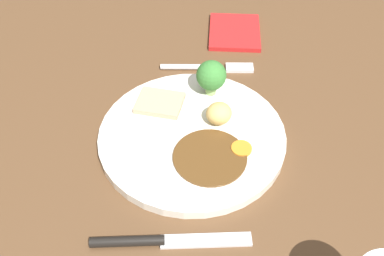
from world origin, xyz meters
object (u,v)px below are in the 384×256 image
folded_napkin (235,32)px  meat_slice_main (160,103)px  dinner_plate (192,136)px  broccoli_floret (211,76)px  knife (157,241)px  carrot_coin_front (241,149)px  fork (210,67)px  roast_potato_left (219,113)px

folded_napkin → meat_slice_main: bearing=-27.1°
meat_slice_main → folded_napkin: bearing=152.9°
folded_napkin → dinner_plate: bearing=-12.2°
folded_napkin → broccoli_floret: bearing=-11.2°
dinner_plate → knife: dinner_plate is taller
dinner_plate → carrot_coin_front: 7.32cm
knife → fork: bearing=75.5°
folded_napkin → carrot_coin_front: bearing=2.1°
knife → meat_slice_main: bearing=89.6°
fork → knife: size_ratio=0.83×
dinner_plate → broccoli_floret: (-8.61, 2.18, 3.93)cm
knife → folded_napkin: (-42.91, 8.57, -0.05)cm
carrot_coin_front → knife: carrot_coin_front is taller
dinner_plate → broccoli_floret: 9.71cm
fork → roast_potato_left: bearing=-86.4°
carrot_coin_front → fork: bearing=-165.0°
meat_slice_main → roast_potato_left: size_ratio=1.79×
dinner_plate → folded_napkin: size_ratio=2.35×
dinner_plate → folded_napkin: bearing=167.8°
meat_slice_main → carrot_coin_front: (7.91, 11.91, -0.17)cm
roast_potato_left → folded_napkin: 24.23cm
broccoli_floret → folded_napkin: bearing=168.8°
broccoli_floret → knife: (24.95, -5.02, -4.17)cm
roast_potato_left → carrot_coin_front: 6.21cm
meat_slice_main → fork: 12.81cm
roast_potato_left → fork: bearing=-172.5°
meat_slice_main → roast_potato_left: (2.77, 8.69, 1.14)cm
dinner_plate → broccoli_floret: bearing=165.8°
fork → knife: bearing=-102.0°
broccoli_floret → roast_potato_left: bearing=13.0°
dinner_plate → knife: bearing=-9.9°
knife → folded_napkin: knife is taller
meat_slice_main → fork: (-10.69, 6.91, -1.41)cm
meat_slice_main → fork: meat_slice_main is taller
broccoli_floret → knife: size_ratio=0.30×
roast_potato_left → carrot_coin_front: (5.15, 3.22, -1.31)cm
dinner_plate → knife: (16.34, -2.84, -0.25)cm
fork → carrot_coin_front: bearing=-78.8°
roast_potato_left → folded_napkin: roast_potato_left is taller
meat_slice_main → carrot_coin_front: bearing=56.4°
roast_potato_left → knife: size_ratio=0.20×
roast_potato_left → knife: roast_potato_left is taller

